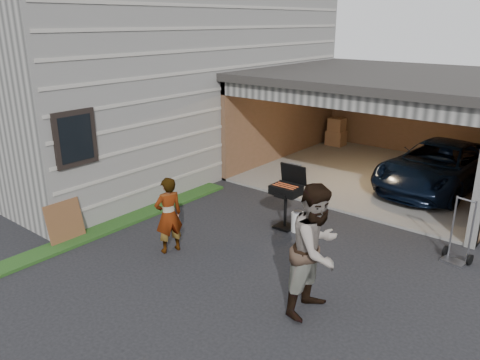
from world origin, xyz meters
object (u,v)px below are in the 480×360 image
object	(u,v)px
propane_tank	(298,222)
bbq_grill	(287,192)
woman	(169,215)
man	(316,250)
minivan	(438,168)
plywood_panel	(65,222)
hand_truck	(457,250)

from	to	relation	value
propane_tank	bbq_grill	bearing A→B (deg)	179.20
woman	man	world-z (taller)	man
minivan	woman	world-z (taller)	woman
minivan	man	size ratio (longest dim) A/B	2.11
plywood_panel	hand_truck	bearing A→B (deg)	32.86
woman	hand_truck	distance (m)	5.31
plywood_panel	woman	bearing A→B (deg)	28.22
man	bbq_grill	xyz separation A→B (m)	(-2.00, 2.23, -0.21)
plywood_panel	minivan	bearing A→B (deg)	58.49
woman	man	distance (m)	3.11
minivan	hand_truck	world-z (taller)	hand_truck
bbq_grill	propane_tank	size ratio (longest dim) A/B	3.29
propane_tank	woman	bearing A→B (deg)	-121.45
propane_tank	hand_truck	xyz separation A→B (m)	(2.94, 0.73, 0.03)
bbq_grill	propane_tank	xyz separation A→B (m)	(0.30, -0.00, -0.59)
minivan	man	xyz separation A→B (m)	(0.28, -6.61, 0.42)
man	hand_truck	size ratio (longest dim) A/B	1.66
minivan	bbq_grill	bearing A→B (deg)	-105.96
woman	hand_truck	size ratio (longest dim) A/B	1.21
woman	man	size ratio (longest dim) A/B	0.73
minivan	propane_tank	bearing A→B (deg)	-102.49
man	hand_truck	xyz separation A→B (m)	(1.24, 2.96, -0.78)
woman	hand_truck	world-z (taller)	woman
woman	bbq_grill	xyz separation A→B (m)	(1.10, 2.29, 0.06)
minivan	man	distance (m)	6.63
man	plywood_panel	bearing A→B (deg)	103.43
bbq_grill	propane_tank	bearing A→B (deg)	-0.80
man	hand_truck	world-z (taller)	man
man	bbq_grill	distance (m)	3.01
man	propane_tank	distance (m)	2.92
bbq_grill	hand_truck	size ratio (longest dim) A/B	1.11
minivan	woman	bearing A→B (deg)	-107.47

